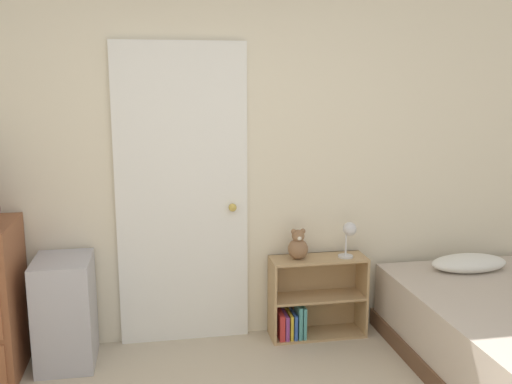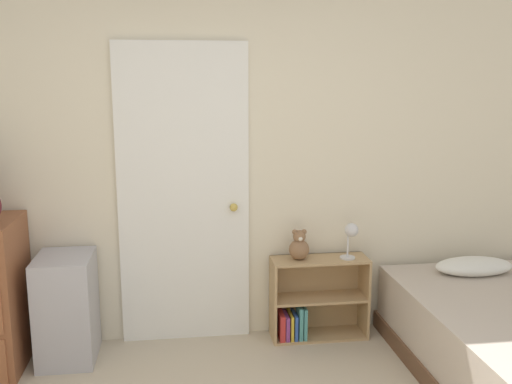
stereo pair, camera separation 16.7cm
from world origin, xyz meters
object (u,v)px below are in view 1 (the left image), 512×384
at_px(desk_lamp, 349,233).
at_px(teddy_bear, 298,246).
at_px(bookshelf, 311,302).
at_px(storage_bin, 65,311).

bearing_deg(desk_lamp, teddy_bear, 174.26).
bearing_deg(bookshelf, desk_lamp, -10.58).
distance_m(bookshelf, teddy_bear, 0.44).
distance_m(teddy_bear, desk_lamp, 0.37).
xyz_separation_m(bookshelf, teddy_bear, (-0.10, -0.01, 0.42)).
relative_size(bookshelf, desk_lamp, 2.66).
height_order(teddy_bear, desk_lamp, desk_lamp).
xyz_separation_m(storage_bin, teddy_bear, (1.56, 0.10, 0.32)).
distance_m(storage_bin, bookshelf, 1.67).
bearing_deg(teddy_bear, desk_lamp, -5.74).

